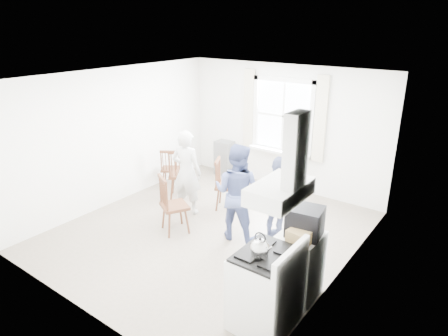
{
  "coord_description": "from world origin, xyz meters",
  "views": [
    {
      "loc": [
        3.79,
        -4.73,
        3.39
      ],
      "look_at": [
        0.16,
        0.2,
        1.13
      ],
      "focal_mm": 32.0,
      "sensor_mm": 36.0,
      "label": 1
    }
  ],
  "objects_px": {
    "windsor_chair_a": "(169,165)",
    "windsor_chair_b": "(168,199)",
    "person_left": "(187,172)",
    "person_mid": "(237,192)",
    "person_right": "(278,200)",
    "windsor_chair_c": "(180,169)",
    "stereo_stack": "(305,221)",
    "low_cabinet": "(299,265)",
    "gas_stove": "(266,289)"
  },
  "relations": [
    {
      "from": "windsor_chair_a",
      "to": "windsor_chair_b",
      "type": "bearing_deg",
      "value": -46.9
    },
    {
      "from": "person_left",
      "to": "person_mid",
      "type": "xyz_separation_m",
      "value": [
        1.26,
        -0.21,
        0.01
      ]
    },
    {
      "from": "person_right",
      "to": "windsor_chair_c",
      "type": "bearing_deg",
      "value": 5.7
    },
    {
      "from": "windsor_chair_a",
      "to": "person_right",
      "type": "xyz_separation_m",
      "value": [
        2.91,
        -0.55,
        0.19
      ]
    },
    {
      "from": "stereo_stack",
      "to": "windsor_chair_a",
      "type": "relative_size",
      "value": 0.53
    },
    {
      "from": "windsor_chair_a",
      "to": "person_right",
      "type": "distance_m",
      "value": 2.97
    },
    {
      "from": "low_cabinet",
      "to": "windsor_chair_b",
      "type": "bearing_deg",
      "value": 175.11
    },
    {
      "from": "low_cabinet",
      "to": "windsor_chair_b",
      "type": "relative_size",
      "value": 0.88
    },
    {
      "from": "gas_stove",
      "to": "stereo_stack",
      "type": "relative_size",
      "value": 2.43
    },
    {
      "from": "windsor_chair_a",
      "to": "windsor_chair_c",
      "type": "distance_m",
      "value": 0.65
    },
    {
      "from": "windsor_chair_a",
      "to": "windsor_chair_b",
      "type": "height_order",
      "value": "windsor_chair_b"
    },
    {
      "from": "windsor_chair_a",
      "to": "windsor_chair_c",
      "type": "height_order",
      "value": "windsor_chair_c"
    },
    {
      "from": "low_cabinet",
      "to": "gas_stove",
      "type": "bearing_deg",
      "value": -95.68
    },
    {
      "from": "low_cabinet",
      "to": "person_right",
      "type": "bearing_deg",
      "value": 130.43
    },
    {
      "from": "windsor_chair_c",
      "to": "person_left",
      "type": "xyz_separation_m",
      "value": [
        0.49,
        -0.35,
        0.15
      ]
    },
    {
      "from": "gas_stove",
      "to": "person_mid",
      "type": "relative_size",
      "value": 0.69
    },
    {
      "from": "gas_stove",
      "to": "person_right",
      "type": "xyz_separation_m",
      "value": [
        -0.84,
        1.77,
        0.24
      ]
    },
    {
      "from": "person_left",
      "to": "windsor_chair_b",
      "type": "bearing_deg",
      "value": 95.58
    },
    {
      "from": "stereo_stack",
      "to": "windsor_chair_c",
      "type": "xyz_separation_m",
      "value": [
        -3.29,
        1.32,
        -0.44
      ]
    },
    {
      "from": "low_cabinet",
      "to": "windsor_chair_c",
      "type": "height_order",
      "value": "windsor_chair_c"
    },
    {
      "from": "windsor_chair_a",
      "to": "windsor_chair_c",
      "type": "bearing_deg",
      "value": -27.27
    },
    {
      "from": "person_mid",
      "to": "stereo_stack",
      "type": "bearing_deg",
      "value": 142.51
    },
    {
      "from": "stereo_stack",
      "to": "person_mid",
      "type": "xyz_separation_m",
      "value": [
        -1.53,
        0.76,
        -0.28
      ]
    },
    {
      "from": "windsor_chair_b",
      "to": "windsor_chair_a",
      "type": "bearing_deg",
      "value": 133.1
    },
    {
      "from": "windsor_chair_b",
      "to": "person_left",
      "type": "distance_m",
      "value": 0.83
    },
    {
      "from": "low_cabinet",
      "to": "person_mid",
      "type": "relative_size",
      "value": 0.56
    },
    {
      "from": "windsor_chair_b",
      "to": "windsor_chair_c",
      "type": "height_order",
      "value": "windsor_chair_c"
    },
    {
      "from": "windsor_chair_a",
      "to": "person_left",
      "type": "height_order",
      "value": "person_left"
    },
    {
      "from": "windsor_chair_c",
      "to": "person_left",
      "type": "bearing_deg",
      "value": -35.13
    },
    {
      "from": "windsor_chair_b",
      "to": "person_left",
      "type": "bearing_deg",
      "value": 108.54
    },
    {
      "from": "stereo_stack",
      "to": "person_right",
      "type": "bearing_deg",
      "value": 131.78
    },
    {
      "from": "windsor_chair_c",
      "to": "person_right",
      "type": "height_order",
      "value": "person_right"
    },
    {
      "from": "windsor_chair_a",
      "to": "windsor_chair_b",
      "type": "relative_size",
      "value": 0.85
    },
    {
      "from": "gas_stove",
      "to": "person_mid",
      "type": "height_order",
      "value": "person_mid"
    },
    {
      "from": "gas_stove",
      "to": "person_left",
      "type": "relative_size",
      "value": 0.71
    },
    {
      "from": "gas_stove",
      "to": "person_mid",
      "type": "xyz_separation_m",
      "value": [
        -1.43,
        1.47,
        0.32
      ]
    },
    {
      "from": "gas_stove",
      "to": "person_left",
      "type": "xyz_separation_m",
      "value": [
        -2.7,
        1.69,
        0.31
      ]
    },
    {
      "from": "person_mid",
      "to": "person_right",
      "type": "distance_m",
      "value": 0.66
    },
    {
      "from": "low_cabinet",
      "to": "windsor_chair_c",
      "type": "distance_m",
      "value": 3.53
    },
    {
      "from": "stereo_stack",
      "to": "windsor_chair_a",
      "type": "distance_m",
      "value": 4.22
    },
    {
      "from": "person_left",
      "to": "low_cabinet",
      "type": "bearing_deg",
      "value": 147.42
    },
    {
      "from": "windsor_chair_a",
      "to": "person_mid",
      "type": "bearing_deg",
      "value": -20.1
    },
    {
      "from": "person_mid",
      "to": "person_right",
      "type": "height_order",
      "value": "person_mid"
    },
    {
      "from": "stereo_stack",
      "to": "person_right",
      "type": "xyz_separation_m",
      "value": [
        -0.95,
        1.06,
        -0.36
      ]
    },
    {
      "from": "windsor_chair_a",
      "to": "gas_stove",
      "type": "bearing_deg",
      "value": -31.76
    },
    {
      "from": "person_right",
      "to": "gas_stove",
      "type": "bearing_deg",
      "value": 127.49
    },
    {
      "from": "windsor_chair_c",
      "to": "person_left",
      "type": "relative_size",
      "value": 0.67
    },
    {
      "from": "windsor_chair_b",
      "to": "stereo_stack",
      "type": "bearing_deg",
      "value": -4.51
    },
    {
      "from": "windsor_chair_a",
      "to": "person_mid",
      "type": "xyz_separation_m",
      "value": [
        2.33,
        -0.85,
        0.27
      ]
    },
    {
      "from": "windsor_chair_b",
      "to": "gas_stove",
      "type": "bearing_deg",
      "value": -20.57
    }
  ]
}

